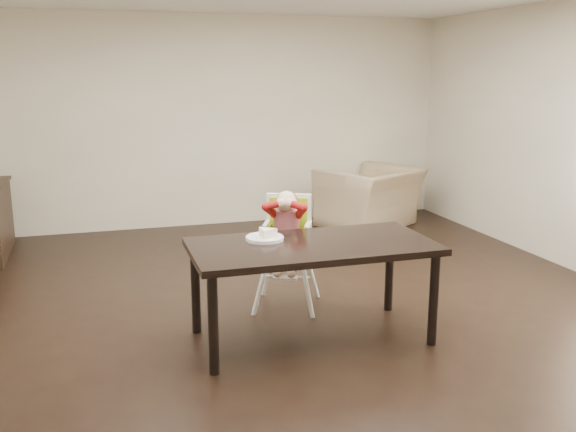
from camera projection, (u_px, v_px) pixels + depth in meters
name	position (u px, v px, depth m)	size (l,w,h in m)	color
ground	(308.00, 316.00, 5.34)	(7.00, 7.00, 0.00)	black
room_walls	(309.00, 89.00, 4.93)	(6.02, 7.02, 2.71)	beige
dining_table	(312.00, 254.00, 4.75)	(1.80, 0.90, 0.75)	black
high_chair	(287.00, 225.00, 5.44)	(0.56, 0.56, 1.02)	white
plate	(265.00, 236.00, 4.83)	(0.30, 0.30, 0.08)	white
armchair	(370.00, 187.00, 8.35)	(1.17, 0.76, 1.02)	tan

